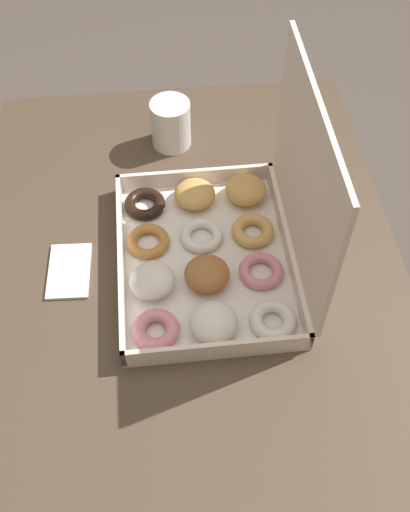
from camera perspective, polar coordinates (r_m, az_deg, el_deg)
The scene contains 5 objects.
ground_plane at distance 1.70m, azimuth -0.75°, elevation -16.65°, with size 8.00×8.00×0.00m, color #564C44.
dining_table at distance 1.14m, azimuth -1.08°, elevation -5.68°, with size 1.08×0.76×0.73m.
donut_box at distance 1.03m, azimuth 1.87°, elevation 1.45°, with size 0.39×0.31×0.34m.
coffee_mug at distance 1.25m, azimuth -3.28°, elevation 12.52°, with size 0.08×0.08×0.10m.
paper_napkin at distance 1.08m, azimuth -12.80°, elevation -1.40°, with size 0.12×0.08×0.01m.
Camera 1 is at (0.59, -0.04, 1.59)m, focal length 42.00 mm.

